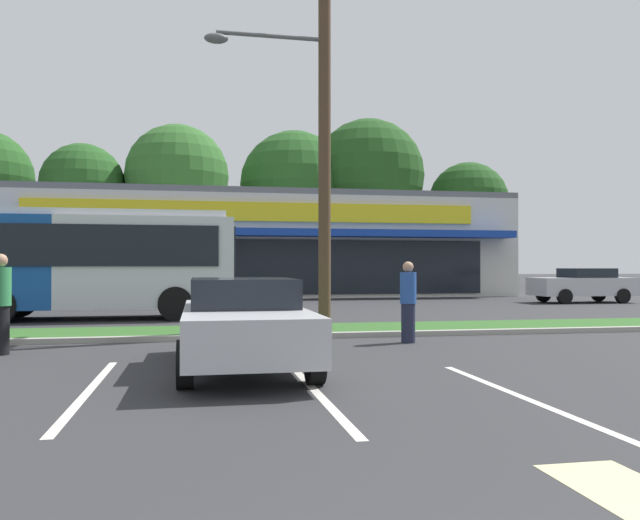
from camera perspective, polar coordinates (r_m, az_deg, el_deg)
grass_median at (r=15.30m, az=-7.15°, el=-6.30°), size 56.00×2.20×0.12m
curb_lip at (r=14.09m, az=-6.84°, el=-6.79°), size 56.00×0.24×0.12m
parking_stripe_0 at (r=8.91m, az=-19.76°, el=-10.78°), size 0.12×4.80×0.01m
parking_stripe_1 at (r=8.35m, az=-0.43°, el=-11.51°), size 0.12×4.80×0.01m
parking_stripe_2 at (r=8.30m, az=17.64°, el=-11.55°), size 0.12×4.80×0.01m
lot_arrow at (r=5.18m, az=26.47°, el=-18.34°), size 0.70×1.60×0.01m
storefront_building at (r=38.26m, az=-6.36°, el=1.17°), size 27.32×15.21×5.48m
tree_mid_left at (r=46.75m, az=-20.30°, el=6.24°), size 5.60×5.60×9.92m
tree_mid at (r=46.07m, az=-12.56°, el=7.25°), size 7.13×7.13×11.42m
tree_mid_right at (r=48.01m, az=-2.30°, el=6.65°), size 8.00×8.00×11.62m
tree_right at (r=48.50m, az=4.31°, el=7.50°), size 8.33×8.33×12.56m
tree_far_right at (r=50.95m, az=13.01°, el=5.04°), size 6.06×6.06×9.59m
utility_pole at (r=15.92m, az=-0.12°, el=12.77°), size 3.03×2.40×9.83m
city_bus at (r=20.80m, az=-23.53°, el=-0.03°), size 11.35×2.78×3.25m
car_0 at (r=30.37m, az=22.27°, el=-2.04°), size 4.40×1.91×1.50m
car_2 at (r=26.23m, az=-17.03°, el=-2.40°), size 4.71×1.87×1.40m
car_4 at (r=10.11m, az=-6.82°, el=-5.43°), size 1.93×4.76×1.40m
pedestrian_by_pole at (r=12.92m, az=-26.47°, el=-3.51°), size 0.37×0.37×1.82m
pedestrian_mid at (r=13.52m, az=7.82°, el=-3.70°), size 0.34×0.34×1.69m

